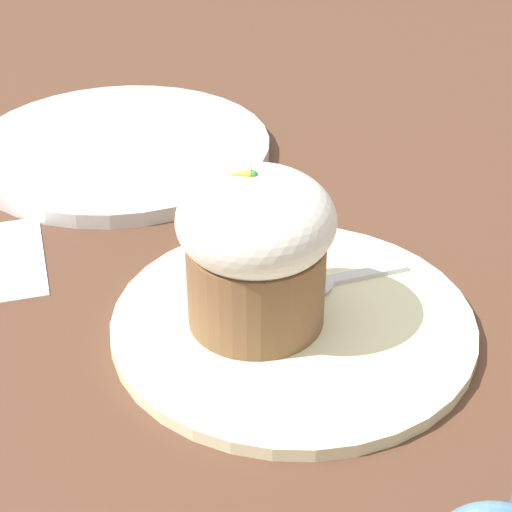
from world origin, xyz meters
TOP-DOWN VIEW (x-y plane):
  - ground_plane at (0.00, 0.00)m, footprint 4.00×4.00m
  - dessert_plate at (0.00, 0.00)m, footprint 0.26×0.26m
  - carrot_cake at (0.03, 0.01)m, footprint 0.11×0.11m
  - spoon at (-0.01, -0.04)m, footprint 0.11×0.07m
  - side_plate at (0.20, -0.27)m, footprint 0.30×0.30m

SIDE VIEW (x-z plane):
  - ground_plane at x=0.00m, z-range 0.00..0.00m
  - dessert_plate at x=0.00m, z-range 0.00..0.01m
  - side_plate at x=0.20m, z-range 0.00..0.01m
  - spoon at x=-0.01m, z-range 0.01..0.02m
  - carrot_cake at x=0.03m, z-range 0.01..0.13m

